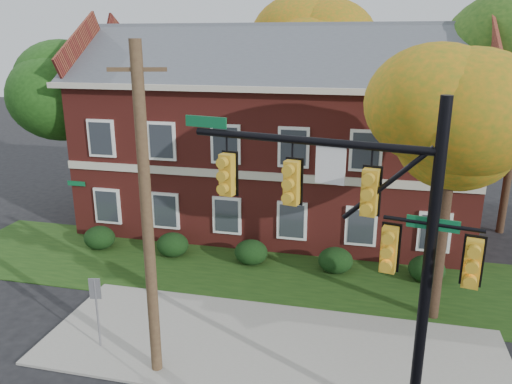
% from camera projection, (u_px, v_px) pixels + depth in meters
% --- Properties ---
extents(ground, '(120.00, 120.00, 0.00)m').
position_uv_depth(ground, '(263.00, 368.00, 14.28)').
color(ground, black).
rests_on(ground, ground).
extents(sidewalk, '(14.00, 5.00, 0.08)m').
position_uv_depth(sidewalk, '(270.00, 347.00, 15.20)').
color(sidewalk, gray).
rests_on(sidewalk, ground).
extents(grass_strip, '(30.00, 6.00, 0.04)m').
position_uv_depth(grass_strip, '(296.00, 275.00, 19.87)').
color(grass_strip, '#193811').
rests_on(grass_strip, ground).
extents(apartment_building, '(18.80, 8.80, 9.74)m').
position_uv_depth(apartment_building, '(276.00, 126.00, 24.40)').
color(apartment_building, maroon).
rests_on(apartment_building, ground).
extents(hedge_far_left, '(1.40, 1.26, 1.05)m').
position_uv_depth(hedge_far_left, '(100.00, 238.00, 22.34)').
color(hedge_far_left, black).
rests_on(hedge_far_left, ground).
extents(hedge_left, '(1.40, 1.26, 1.05)m').
position_uv_depth(hedge_left, '(173.00, 245.00, 21.57)').
color(hedge_left, black).
rests_on(hedge_left, ground).
extents(hedge_center, '(1.40, 1.26, 1.05)m').
position_uv_depth(hedge_center, '(251.00, 252.00, 20.81)').
color(hedge_center, black).
rests_on(hedge_center, ground).
extents(hedge_right, '(1.40, 1.26, 1.05)m').
position_uv_depth(hedge_right, '(335.00, 260.00, 20.04)').
color(hedge_right, black).
rests_on(hedge_right, ground).
extents(hedge_far_right, '(1.40, 1.26, 1.05)m').
position_uv_depth(hedge_far_right, '(427.00, 269.00, 19.28)').
color(hedge_far_right, black).
rests_on(hedge_far_right, ground).
extents(tree_near_right, '(4.50, 4.25, 8.58)m').
position_uv_depth(tree_near_right, '(464.00, 122.00, 14.80)').
color(tree_near_right, black).
rests_on(tree_near_right, ground).
extents(tree_left_rear, '(5.40, 5.10, 8.88)m').
position_uv_depth(tree_left_rear, '(82.00, 89.00, 25.00)').
color(tree_left_rear, black).
rests_on(tree_left_rear, ground).
extents(tree_far_rear, '(6.84, 6.46, 11.52)m').
position_uv_depth(tree_far_rear, '(323.00, 43.00, 30.29)').
color(tree_far_rear, black).
rests_on(tree_far_rear, ground).
extents(traffic_signal, '(7.03, 1.67, 7.98)m').
position_uv_depth(traffic_signal, '(364.00, 229.00, 11.16)').
color(traffic_signal, gray).
rests_on(traffic_signal, ground).
extents(utility_pole, '(1.39, 0.45, 9.04)m').
position_uv_depth(utility_pole, '(147.00, 219.00, 12.86)').
color(utility_pole, '#432F1F').
rests_on(utility_pole, ground).
extents(sign_post, '(0.34, 0.11, 2.33)m').
position_uv_depth(sign_post, '(96.00, 302.00, 14.77)').
color(sign_post, slate).
rests_on(sign_post, ground).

